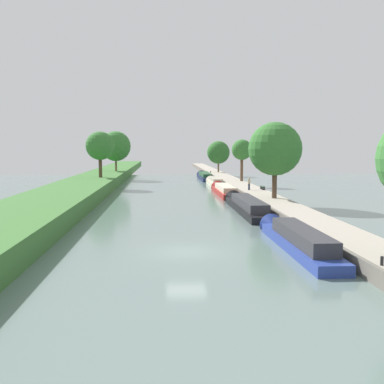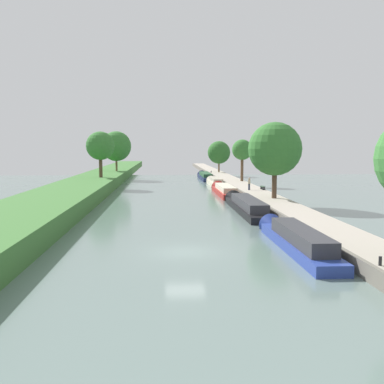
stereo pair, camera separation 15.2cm
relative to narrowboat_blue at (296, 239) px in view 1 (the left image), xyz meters
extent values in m
plane|color=slate|center=(-7.25, -0.68, -0.62)|extent=(160.00, 160.00, 0.00)
cube|color=#A89E8E|center=(3.38, -0.68, -0.18)|extent=(3.56, 260.00, 0.87)
cube|color=#6B665B|center=(1.47, -0.68, -0.16)|extent=(0.25, 260.00, 0.92)
cube|color=#283D93|center=(0.00, -0.61, -0.29)|extent=(1.95, 12.91, 0.65)
cube|color=#333338|center=(0.00, -1.25, 0.47)|extent=(1.60, 9.04, 0.87)
cone|color=#283D93|center=(0.00, 6.43, -0.29)|extent=(1.85, 1.17, 1.85)
cube|color=black|center=(-0.13, 16.70, -0.30)|extent=(2.19, 15.80, 0.64)
cube|color=#333338|center=(-0.13, 15.91, 0.44)|extent=(1.80, 11.06, 0.84)
cone|color=black|center=(-0.13, 25.25, -0.30)|extent=(2.08, 1.32, 2.08)
cube|color=maroon|center=(-0.16, 33.47, -0.28)|extent=(2.16, 13.61, 0.68)
cube|color=beige|center=(-0.16, 32.79, 0.41)|extent=(1.77, 9.53, 0.70)
cone|color=maroon|center=(-0.16, 40.93, -0.28)|extent=(2.05, 1.29, 2.05)
cube|color=beige|center=(0.18, 48.44, -0.22)|extent=(1.86, 11.64, 0.80)
cube|color=#B2A893|center=(0.18, 47.86, 0.48)|extent=(1.53, 8.15, 0.60)
cone|color=beige|center=(0.18, 54.82, -0.22)|extent=(1.77, 1.12, 1.77)
cube|color=#141E42|center=(-0.13, 63.81, -0.26)|extent=(2.11, 15.56, 0.72)
cube|color=#234C2D|center=(-0.13, 63.04, 0.44)|extent=(1.73, 10.89, 0.67)
cone|color=#141E42|center=(-0.13, 72.23, -0.26)|extent=(2.01, 1.27, 2.01)
cylinder|color=#4C3828|center=(3.77, 21.31, 2.19)|extent=(0.54, 0.54, 3.87)
sphere|color=#33702D|center=(3.77, 21.31, 5.76)|extent=(5.95, 5.95, 5.95)
cylinder|color=brown|center=(4.57, 47.27, 2.41)|extent=(0.48, 0.48, 4.31)
sphere|color=#33702D|center=(4.57, 47.27, 5.51)|extent=(3.44, 3.44, 3.44)
cylinder|color=brown|center=(3.92, 74.38, 1.78)|extent=(0.37, 0.37, 3.06)
sphere|color=#2D6628|center=(3.92, 74.38, 4.73)|extent=(5.15, 5.15, 5.15)
cylinder|color=brown|center=(-18.15, 64.52, 2.78)|extent=(0.41, 0.41, 3.36)
sphere|color=#33702D|center=(-18.15, 64.52, 6.12)|extent=(6.03, 6.03, 6.03)
cylinder|color=#4C3828|center=(-18.68, 45.11, 3.01)|extent=(0.55, 0.55, 3.81)
sphere|color=#33702D|center=(-18.68, 45.11, 6.17)|extent=(4.56, 4.56, 4.56)
cylinder|color=#282D42|center=(2.79, 31.19, 0.66)|extent=(0.26, 0.26, 0.82)
cylinder|color=tan|center=(2.79, 31.19, 1.38)|extent=(0.34, 0.34, 0.62)
sphere|color=tan|center=(2.79, 31.19, 1.80)|extent=(0.22, 0.22, 0.22)
cylinder|color=black|center=(1.90, -7.87, 0.48)|extent=(0.16, 0.16, 0.45)
cylinder|color=black|center=(1.90, 71.86, 0.48)|extent=(0.16, 0.16, 0.45)
cube|color=#333338|center=(4.71, 30.94, 0.46)|extent=(0.40, 0.08, 0.41)
cube|color=#333338|center=(4.71, 32.14, 0.46)|extent=(0.40, 0.08, 0.41)
cube|color=#2D4733|center=(4.71, 31.54, 0.69)|extent=(0.44, 1.50, 0.06)
camera|label=1|loc=(-8.69, -28.97, 5.99)|focal=42.80mm
camera|label=2|loc=(-8.54, -28.98, 5.99)|focal=42.80mm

